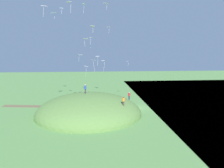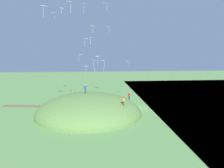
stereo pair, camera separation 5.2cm
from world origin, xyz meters
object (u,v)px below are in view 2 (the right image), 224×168
object	(u,v)px
kite_1	(92,26)
kite_14	(109,28)
kite_3	(85,39)
kite_8	(91,38)
person_near_shore	(124,100)
kite_4	(93,61)
kite_7	(44,6)
kite_15	(86,67)
kite_12	(69,3)
kite_13	(80,55)
kite_10	(106,4)
kite_0	(103,61)
kite_11	(84,5)
kite_9	(98,57)
kite_2	(128,61)
kite_6	(61,8)
person_on_hilltop	(85,88)
kite_5	(53,13)
person_watching_kites	(129,95)

from	to	relation	value
kite_1	kite_14	bearing A→B (deg)	-154.92
kite_3	kite_8	bearing A→B (deg)	-97.32
person_near_shore	kite_8	xyz separation A→B (m)	(5.55, -8.14, 10.95)
kite_1	kite_4	size ratio (longest dim) A/B	0.55
kite_7	kite_15	xyz separation A→B (m)	(-6.85, -7.14, -11.13)
kite_12	kite_14	size ratio (longest dim) A/B	1.39
kite_12	kite_13	world-z (taller)	kite_12
kite_3	kite_10	bearing A→B (deg)	-121.13
kite_12	kite_14	world-z (taller)	kite_12
kite_0	kite_11	distance (m)	11.73
kite_4	kite_15	bearing A→B (deg)	-77.86
kite_0	kite_15	xyz separation A→B (m)	(3.54, -4.84, -1.40)
kite_3	kite_14	size ratio (longest dim) A/B	1.12
kite_1	kite_9	xyz separation A→B (m)	(-1.00, -7.01, -5.70)
kite_2	kite_0	bearing A→B (deg)	53.79
kite_2	kite_6	bearing A→B (deg)	36.53
kite_1	person_near_shore	bearing A→B (deg)	144.34
kite_7	kite_9	size ratio (longest dim) A/B	0.97
person_near_shore	kite_9	size ratio (longest dim) A/B	0.79
kite_0	kite_1	world-z (taller)	kite_1
kite_9	kite_14	bearing A→B (deg)	110.07
person_on_hilltop	kite_9	bearing A→B (deg)	-121.68
kite_1	kite_9	world-z (taller)	kite_1
person_near_shore	kite_5	world-z (taller)	kite_5
kite_8	kite_0	bearing A→B (deg)	138.14
person_watching_kites	kite_0	xyz separation A→B (m)	(5.32, 0.03, 6.85)
person_watching_kites	kite_0	size ratio (longest dim) A/B	0.70
kite_11	kite_5	bearing A→B (deg)	-35.68
person_watching_kites	kite_4	bearing A→B (deg)	67.15
person_on_hilltop	kite_0	size ratio (longest dim) A/B	0.82
kite_2	kite_3	distance (m)	17.16
kite_10	kite_3	bearing A→B (deg)	58.87
person_near_shore	kite_5	xyz separation A→B (m)	(13.78, -12.98, 16.62)
person_near_shore	kite_1	bearing A→B (deg)	5.56
kite_8	kite_14	size ratio (longest dim) A/B	1.72
kite_10	kite_12	xyz separation A→B (m)	(6.50, 6.72, -1.39)
person_on_hilltop	kite_12	world-z (taller)	kite_12
person_on_hilltop	person_watching_kites	world-z (taller)	person_on_hilltop
kite_10	kite_15	xyz separation A→B (m)	(4.35, -3.31, -12.60)
kite_5	kite_14	size ratio (longest dim) A/B	1.14
kite_1	kite_11	bearing A→B (deg)	-68.62
kite_5	kite_11	size ratio (longest dim) A/B	0.77
kite_1	kite_2	distance (m)	15.30
kite_9	person_near_shore	bearing A→B (deg)	111.57
kite_0	kite_2	size ratio (longest dim) A/B	2.00
kite_2	kite_1	bearing A→B (deg)	52.93
kite_3	kite_14	bearing A→B (deg)	-135.65
kite_0	kite_8	size ratio (longest dim) A/B	1.07
kite_13	kite_14	size ratio (longest dim) A/B	1.24
person_near_shore	kite_10	world-z (taller)	kite_10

